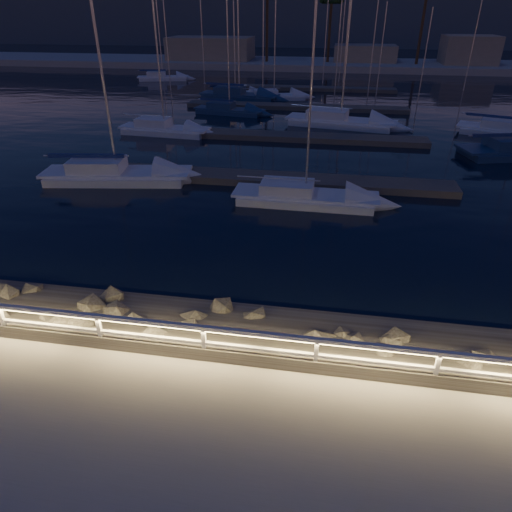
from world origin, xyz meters
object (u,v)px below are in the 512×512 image
object	(u,v)px
sailboat_a	(162,128)
sailboat_b	(113,173)
sailboat_g	(338,120)
sailboat_j	(228,109)
guard_rail	(165,331)
sailboat_n	(237,95)
sailboat_c	(301,195)
sailboat_m	(162,77)
sailboat_i	(234,93)
sailboat_k	(272,96)

from	to	relation	value
sailboat_a	sailboat_b	bearing A→B (deg)	-79.82
sailboat_b	sailboat_a	bearing A→B (deg)	86.37
sailboat_b	sailboat_g	world-z (taller)	sailboat_g
sailboat_g	sailboat_j	bearing A→B (deg)	173.16
guard_rail	sailboat_n	bearing A→B (deg)	99.12
sailboat_c	sailboat_m	world-z (taller)	sailboat_c
sailboat_g	sailboat_m	xyz separation A→B (m)	(-24.42, 23.73, -0.04)
guard_rail	sailboat_b	size ratio (longest dim) A/B	3.04
guard_rail	sailboat_j	size ratio (longest dim) A/B	3.84
sailboat_i	sailboat_m	distance (m)	16.85
sailboat_b	sailboat_m	world-z (taller)	sailboat_b
sailboat_k	sailboat_m	distance (m)	20.97
guard_rail	sailboat_g	size ratio (longest dim) A/B	2.81
sailboat_c	sailboat_a	bearing A→B (deg)	134.38
guard_rail	sailboat_b	world-z (taller)	sailboat_b
sailboat_a	sailboat_c	size ratio (longest dim) A/B	0.98
sailboat_k	sailboat_n	world-z (taller)	sailboat_n
sailboat_g	sailboat_n	size ratio (longest dim) A/B	1.06
sailboat_j	sailboat_m	bearing A→B (deg)	134.19
sailboat_m	sailboat_n	world-z (taller)	sailboat_n
sailboat_b	sailboat_i	size ratio (longest dim) A/B	1.34
sailboat_i	sailboat_n	distance (m)	1.69
sailboat_c	sailboat_i	size ratio (longest dim) A/B	1.17
sailboat_a	sailboat_n	size ratio (longest dim) A/B	0.84
sailboat_i	sailboat_n	xyz separation A→B (m)	(0.72, -1.53, 0.07)
sailboat_b	sailboat_k	size ratio (longest dim) A/B	1.20
sailboat_j	guard_rail	bearing A→B (deg)	-70.25
sailboat_c	sailboat_k	world-z (taller)	sailboat_c
sailboat_g	sailboat_j	size ratio (longest dim) A/B	1.37
sailboat_j	sailboat_g	bearing A→B (deg)	-7.99
sailboat_j	sailboat_k	bearing A→B (deg)	79.11
sailboat_c	sailboat_k	xyz separation A→B (m)	(-5.63, 29.70, -0.01)
sailboat_m	sailboat_n	size ratio (longest dim) A/B	0.80
sailboat_a	sailboat_i	world-z (taller)	sailboat_a
sailboat_a	sailboat_m	bearing A→B (deg)	114.99
guard_rail	sailboat_n	size ratio (longest dim) A/B	2.97
sailboat_c	sailboat_k	distance (m)	30.23
sailboat_i	sailboat_n	bearing A→B (deg)	-86.04
sailboat_a	sailboat_j	world-z (taller)	sailboat_a
sailboat_i	sailboat_b	bearing A→B (deg)	-113.10
guard_rail	sailboat_g	world-z (taller)	sailboat_g
sailboat_k	sailboat_m	size ratio (longest dim) A/B	1.02
guard_rail	sailboat_i	bearing A→B (deg)	99.72
guard_rail	sailboat_m	distance (m)	58.52
sailboat_a	sailboat_i	xyz separation A→B (m)	(2.05, 17.81, -0.04)
guard_rail	sailboat_b	xyz separation A→B (m)	(-8.52, 14.74, -0.91)
sailboat_j	sailboat_m	xyz separation A→B (m)	(-14.01, 20.41, 0.03)
sailboat_k	sailboat_n	xyz separation A→B (m)	(-3.81, -0.62, 0.08)
sailboat_a	sailboat_c	xyz separation A→B (m)	(12.21, -12.80, -0.04)
sailboat_g	sailboat_k	distance (m)	13.75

